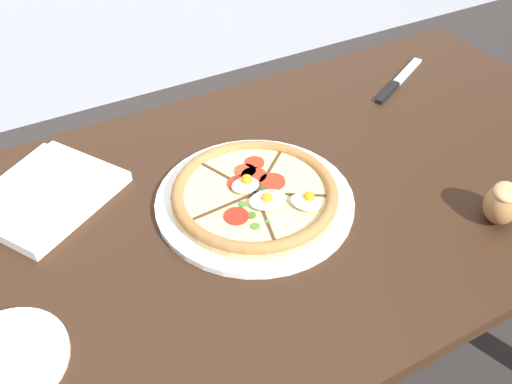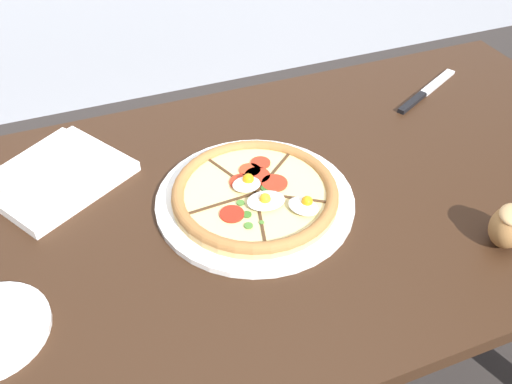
# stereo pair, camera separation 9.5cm
# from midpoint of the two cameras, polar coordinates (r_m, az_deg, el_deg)

# --- Properties ---
(dining_table) EXTENTS (1.58, 0.78, 0.75)m
(dining_table) POSITION_cam_midpoint_polar(r_m,az_deg,el_deg) (1.05, -1.80, -4.86)
(dining_table) COLOR #331E11
(dining_table) RESTS_ON ground_plane
(pizza) EXTENTS (0.36, 0.36, 0.05)m
(pizza) POSITION_cam_midpoint_polar(r_m,az_deg,el_deg) (0.96, -2.81, -0.64)
(pizza) COLOR white
(pizza) RESTS_ON dining_table
(napkin_folded) EXTENTS (0.31, 0.30, 0.04)m
(napkin_folded) POSITION_cam_midpoint_polar(r_m,az_deg,el_deg) (1.06, -23.75, -0.11)
(napkin_folded) COLOR white
(napkin_folded) RESTS_ON dining_table
(bread_piece_mid) EXTENTS (0.10, 0.09, 0.07)m
(bread_piece_mid) POSITION_cam_midpoint_polar(r_m,az_deg,el_deg) (0.99, 22.05, -1.16)
(bread_piece_mid) COLOR olive
(bread_piece_mid) RESTS_ON dining_table
(knife_main) EXTENTS (0.23, 0.13, 0.01)m
(knife_main) POSITION_cam_midpoint_polar(r_m,az_deg,el_deg) (1.36, 12.85, 11.32)
(knife_main) COLOR silver
(knife_main) RESTS_ON dining_table
(side_saucer) EXTENTS (0.17, 0.17, 0.01)m
(side_saucer) POSITION_cam_midpoint_polar(r_m,az_deg,el_deg) (0.86, -27.97, -15.60)
(side_saucer) COLOR white
(side_saucer) RESTS_ON dining_table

